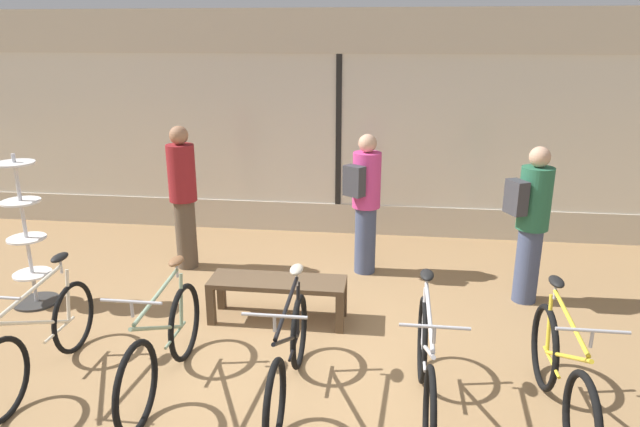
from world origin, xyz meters
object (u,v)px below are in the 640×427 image
(bicycle_center, at_px, (289,358))
(customer_by_window, at_px, (365,200))
(bicycle_far_right, at_px, (561,377))
(accessory_rack, at_px, (28,244))
(bicycle_far_left, at_px, (41,340))
(customer_near_rack, at_px, (531,220))
(bicycle_right, at_px, (426,369))
(bicycle_left, at_px, (163,347))
(display_bench, at_px, (278,287))
(customer_mid_floor, at_px, (183,195))

(bicycle_center, relative_size, customer_by_window, 0.99)
(bicycle_far_right, relative_size, accessory_rack, 1.02)
(bicycle_far_left, bearing_deg, bicycle_far_right, -0.36)
(bicycle_far_left, distance_m, bicycle_far_right, 4.20)
(bicycle_far_right, relative_size, customer_near_rack, 0.98)
(bicycle_far_left, relative_size, customer_by_window, 0.98)
(bicycle_far_left, relative_size, customer_near_rack, 0.97)
(bicycle_right, relative_size, customer_by_window, 1.04)
(bicycle_center, xyz_separation_m, bicycle_right, (1.08, -0.07, 0.03))
(bicycle_left, xyz_separation_m, bicycle_right, (2.13, -0.09, 0.02))
(bicycle_center, distance_m, display_bench, 1.37)
(bicycle_center, bearing_deg, bicycle_far_left, 179.97)
(bicycle_left, relative_size, display_bench, 1.23)
(bicycle_center, bearing_deg, display_bench, 105.00)
(bicycle_right, height_order, customer_mid_floor, customer_mid_floor)
(bicycle_far_right, xyz_separation_m, customer_by_window, (-1.62, 2.72, 0.55))
(display_bench, bearing_deg, bicycle_left, -118.00)
(bicycle_far_left, distance_m, bicycle_left, 1.07)
(bicycle_right, bearing_deg, bicycle_far_right, 2.81)
(display_bench, bearing_deg, bicycle_center, -75.00)
(bicycle_center, height_order, bicycle_right, bicycle_right)
(bicycle_far_left, height_order, bicycle_center, bicycle_far_left)
(bicycle_far_right, bearing_deg, bicycle_center, 179.30)
(accessory_rack, height_order, customer_by_window, customer_by_window)
(bicycle_left, relative_size, customer_mid_floor, 0.95)
(customer_near_rack, relative_size, customer_mid_floor, 0.96)
(bicycle_far_right, height_order, customer_near_rack, customer_near_rack)
(bicycle_right, relative_size, customer_mid_floor, 1.00)
(bicycle_left, distance_m, bicycle_center, 1.05)
(bicycle_far_right, xyz_separation_m, customer_near_rack, (0.18, 2.13, 0.55))
(display_bench, distance_m, customer_mid_floor, 2.00)
(bicycle_far_left, height_order, bicycle_far_right, bicycle_far_right)
(customer_near_rack, bearing_deg, accessory_rack, -172.12)
(bicycle_far_left, bearing_deg, accessory_rack, 125.57)
(display_bench, xyz_separation_m, customer_mid_floor, (-1.43, 1.26, 0.59))
(bicycle_far_left, bearing_deg, bicycle_center, -0.03)
(customer_mid_floor, bearing_deg, bicycle_far_right, -34.02)
(customer_near_rack, distance_m, customer_mid_floor, 4.08)
(bicycle_center, relative_size, display_bench, 1.23)
(accessory_rack, relative_size, customer_by_window, 0.97)
(bicycle_left, distance_m, display_bench, 1.48)
(accessory_rack, relative_size, customer_mid_floor, 0.93)
(bicycle_far_left, height_order, bicycle_left, bicycle_left)
(accessory_rack, distance_m, customer_mid_floor, 1.81)
(bicycle_far_left, bearing_deg, customer_near_rack, 25.65)
(bicycle_right, bearing_deg, accessory_rack, 160.96)
(bicycle_far_left, distance_m, accessory_rack, 1.71)
(accessory_rack, xyz_separation_m, customer_mid_floor, (1.31, 1.22, 0.27))
(accessory_rack, height_order, display_bench, accessory_rack)
(accessory_rack, distance_m, display_bench, 2.76)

